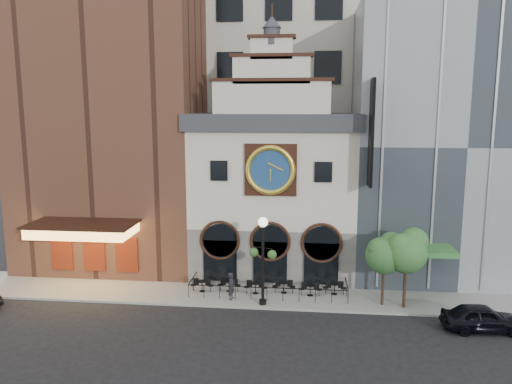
{
  "coord_description": "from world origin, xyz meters",
  "views": [
    {
      "loc": [
        2.54,
        -30.06,
        12.82
      ],
      "look_at": [
        -1.23,
        6.0,
        6.62
      ],
      "focal_mm": 35.0,
      "sensor_mm": 36.0,
      "label": 1
    }
  ],
  "objects_px": {
    "bistro_1": "(229,285)",
    "bistro_4": "(310,289)",
    "bistro_2": "(255,287)",
    "tree_right": "(407,250)",
    "bistro_5": "(335,288)",
    "lamppost": "(263,251)",
    "bistro_0": "(202,285)",
    "tree_left": "(385,252)",
    "bistro_3": "(284,287)",
    "car_right": "(483,318)",
    "pedestrian": "(231,286)"
  },
  "relations": [
    {
      "from": "bistro_1",
      "to": "pedestrian",
      "type": "distance_m",
      "value": 1.5
    },
    {
      "from": "bistro_2",
      "to": "car_right",
      "type": "relative_size",
      "value": 0.34
    },
    {
      "from": "bistro_0",
      "to": "lamppost",
      "type": "xyz_separation_m",
      "value": [
        4.4,
        -1.83,
        3.12
      ]
    },
    {
      "from": "bistro_4",
      "to": "pedestrian",
      "type": "xyz_separation_m",
      "value": [
        -5.23,
        -1.18,
        0.45
      ]
    },
    {
      "from": "bistro_5",
      "to": "pedestrian",
      "type": "relative_size",
      "value": 0.86
    },
    {
      "from": "bistro_0",
      "to": "bistro_3",
      "type": "relative_size",
      "value": 1.0
    },
    {
      "from": "bistro_2",
      "to": "bistro_4",
      "type": "xyz_separation_m",
      "value": [
        3.75,
        0.01,
        0.0
      ]
    },
    {
      "from": "bistro_4",
      "to": "pedestrian",
      "type": "height_order",
      "value": "pedestrian"
    },
    {
      "from": "bistro_5",
      "to": "bistro_1",
      "type": "bearing_deg",
      "value": -178.28
    },
    {
      "from": "bistro_4",
      "to": "bistro_5",
      "type": "bearing_deg",
      "value": 14.11
    },
    {
      "from": "tree_left",
      "to": "tree_right",
      "type": "xyz_separation_m",
      "value": [
        1.32,
        -0.29,
        0.29
      ]
    },
    {
      "from": "car_right",
      "to": "pedestrian",
      "type": "relative_size",
      "value": 2.51
    },
    {
      "from": "bistro_1",
      "to": "tree_left",
      "type": "relative_size",
      "value": 0.33
    },
    {
      "from": "car_right",
      "to": "tree_left",
      "type": "distance_m",
      "value": 6.69
    },
    {
      "from": "bistro_0",
      "to": "bistro_1",
      "type": "height_order",
      "value": "same"
    },
    {
      "from": "bistro_1",
      "to": "bistro_5",
      "type": "xyz_separation_m",
      "value": [
        7.27,
        0.22,
        0.0
      ]
    },
    {
      "from": "pedestrian",
      "to": "lamppost",
      "type": "relative_size",
      "value": 0.32
    },
    {
      "from": "bistro_3",
      "to": "pedestrian",
      "type": "height_order",
      "value": "pedestrian"
    },
    {
      "from": "lamppost",
      "to": "tree_right",
      "type": "relative_size",
      "value": 1.12
    },
    {
      "from": "car_right",
      "to": "pedestrian",
      "type": "height_order",
      "value": "pedestrian"
    },
    {
      "from": "bistro_3",
      "to": "bistro_4",
      "type": "relative_size",
      "value": 1.0
    },
    {
      "from": "bistro_4",
      "to": "bistro_3",
      "type": "bearing_deg",
      "value": 170.64
    },
    {
      "from": "bistro_0",
      "to": "tree_left",
      "type": "relative_size",
      "value": 0.33
    },
    {
      "from": "car_right",
      "to": "tree_left",
      "type": "relative_size",
      "value": 0.96
    },
    {
      "from": "bistro_2",
      "to": "tree_right",
      "type": "distance_m",
      "value": 10.39
    },
    {
      "from": "bistro_5",
      "to": "tree_right",
      "type": "relative_size",
      "value": 0.31
    },
    {
      "from": "bistro_3",
      "to": "car_right",
      "type": "relative_size",
      "value": 0.34
    },
    {
      "from": "bistro_1",
      "to": "lamppost",
      "type": "relative_size",
      "value": 0.27
    },
    {
      "from": "pedestrian",
      "to": "bistro_3",
      "type": "bearing_deg",
      "value": -56.57
    },
    {
      "from": "car_right",
      "to": "pedestrian",
      "type": "xyz_separation_m",
      "value": [
        -15.14,
        2.9,
        0.28
      ]
    },
    {
      "from": "pedestrian",
      "to": "tree_right",
      "type": "height_order",
      "value": "tree_right"
    },
    {
      "from": "bistro_0",
      "to": "bistro_2",
      "type": "relative_size",
      "value": 1.0
    },
    {
      "from": "bistro_5",
      "to": "car_right",
      "type": "relative_size",
      "value": 0.34
    },
    {
      "from": "bistro_3",
      "to": "lamppost",
      "type": "relative_size",
      "value": 0.27
    },
    {
      "from": "bistro_2",
      "to": "bistro_3",
      "type": "distance_m",
      "value": 1.96
    },
    {
      "from": "bistro_0",
      "to": "bistro_4",
      "type": "xyz_separation_m",
      "value": [
        7.48,
        0.0,
        0.0
      ]
    },
    {
      "from": "lamppost",
      "to": "pedestrian",
      "type": "bearing_deg",
      "value": -178.91
    },
    {
      "from": "bistro_5",
      "to": "lamppost",
      "type": "xyz_separation_m",
      "value": [
        -4.73,
        -2.25,
        3.12
      ]
    },
    {
      "from": "bistro_5",
      "to": "car_right",
      "type": "distance_m",
      "value": 9.4
    },
    {
      "from": "lamppost",
      "to": "tree_left",
      "type": "height_order",
      "value": "lamppost"
    },
    {
      "from": "bistro_2",
      "to": "tree_left",
      "type": "distance_m",
      "value": 9.02
    },
    {
      "from": "bistro_3",
      "to": "tree_right",
      "type": "relative_size",
      "value": 0.31
    },
    {
      "from": "bistro_3",
      "to": "bistro_5",
      "type": "height_order",
      "value": "same"
    },
    {
      "from": "bistro_1",
      "to": "bistro_4",
      "type": "bearing_deg",
      "value": -2.03
    },
    {
      "from": "tree_left",
      "to": "bistro_1",
      "type": "bearing_deg",
      "value": 173.08
    },
    {
      "from": "bistro_0",
      "to": "bistro_5",
      "type": "xyz_separation_m",
      "value": [
        9.13,
        0.42,
        0.0
      ]
    },
    {
      "from": "bistro_1",
      "to": "bistro_4",
      "type": "height_order",
      "value": "same"
    },
    {
      "from": "bistro_2",
      "to": "bistro_5",
      "type": "xyz_separation_m",
      "value": [
        5.4,
        0.43,
        0.0
      ]
    },
    {
      "from": "car_right",
      "to": "lamppost",
      "type": "relative_size",
      "value": 0.79
    },
    {
      "from": "pedestrian",
      "to": "tree_right",
      "type": "bearing_deg",
      "value": -80.75
    }
  ]
}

